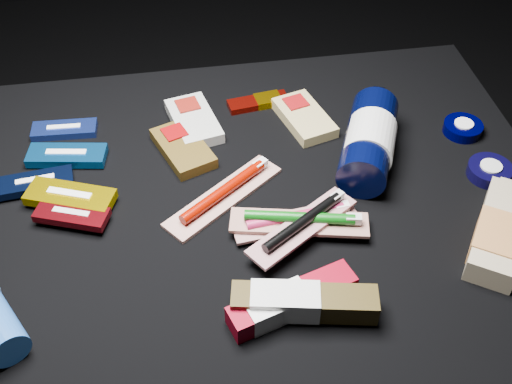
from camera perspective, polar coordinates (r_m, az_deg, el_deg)
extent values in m
plane|color=black|center=(1.31, -0.59, -13.47)|extent=(3.00, 3.00, 0.00)
cube|color=black|center=(1.15, -0.67, -8.23)|extent=(0.98, 0.78, 0.40)
cube|color=navy|center=(1.17, -16.66, 5.33)|extent=(0.11, 0.05, 0.01)
cube|color=white|center=(1.17, -16.67, 5.36)|extent=(0.06, 0.01, 0.01)
cube|color=#0D559A|center=(1.11, -16.45, 3.13)|extent=(0.13, 0.07, 0.01)
cube|color=white|center=(1.11, -16.46, 3.17)|extent=(0.07, 0.02, 0.02)
cube|color=black|center=(1.07, -18.98, 0.80)|extent=(0.12, 0.06, 0.01)
cube|color=silver|center=(1.07, -18.99, 0.84)|extent=(0.06, 0.02, 0.02)
cube|color=#C5A500|center=(1.03, -16.18, -0.42)|extent=(0.15, 0.10, 0.02)
cube|color=white|center=(1.03, -16.19, -0.38)|extent=(0.07, 0.04, 0.02)
cube|color=maroon|center=(1.00, -16.05, -1.97)|extent=(0.12, 0.08, 0.01)
cube|color=silver|center=(1.00, -16.06, -1.93)|extent=(0.06, 0.03, 0.01)
cube|color=#4A3711|center=(1.09, -6.49, 3.88)|extent=(0.11, 0.14, 0.02)
cube|color=#780507|center=(1.11, -7.22, 4.91)|extent=(0.05, 0.05, 0.02)
cube|color=#B8B8B0|center=(1.14, -5.55, 6.30)|extent=(0.10, 0.14, 0.02)
cube|color=maroon|center=(1.16, -6.06, 7.33)|extent=(0.05, 0.05, 0.02)
cube|color=tan|center=(1.15, 4.31, 6.61)|extent=(0.10, 0.14, 0.02)
cube|color=maroon|center=(1.17, 3.54, 7.60)|extent=(0.05, 0.05, 0.02)
cube|color=maroon|center=(1.18, 0.19, 7.98)|extent=(0.11, 0.05, 0.01)
cube|color=#B38103|center=(1.19, 1.06, 8.17)|extent=(0.05, 0.04, 0.01)
cylinder|color=black|center=(1.06, 9.98, 4.50)|extent=(0.15, 0.21, 0.08)
cylinder|color=silver|center=(1.06, 10.08, 4.36)|extent=(0.11, 0.11, 0.08)
cylinder|color=black|center=(1.15, 10.67, 7.94)|extent=(0.04, 0.03, 0.03)
cube|color=black|center=(1.18, 10.76, 8.36)|extent=(0.03, 0.04, 0.02)
cylinder|color=black|center=(1.18, 17.90, 5.43)|extent=(0.07, 0.07, 0.02)
cylinder|color=white|center=(1.18, 17.92, 5.48)|extent=(0.03, 0.03, 0.02)
cylinder|color=black|center=(1.10, 20.05, 1.77)|extent=(0.07, 0.07, 0.02)
cylinder|color=silver|center=(1.10, 20.07, 1.83)|extent=(0.03, 0.03, 0.02)
cube|color=tan|center=(1.00, 20.91, -3.37)|extent=(0.16, 0.19, 0.04)
cube|color=#B4753E|center=(0.98, 20.73, -4.12)|extent=(0.11, 0.11, 0.04)
cube|color=tan|center=(1.07, 21.74, 0.08)|extent=(0.05, 0.04, 0.03)
cube|color=silver|center=(1.01, -2.90, -0.43)|extent=(0.20, 0.17, 0.01)
cylinder|color=#790B00|center=(1.00, -2.93, 0.08)|extent=(0.15, 0.12, 0.02)
cube|color=white|center=(1.04, 0.35, 2.47)|extent=(0.03, 0.03, 0.01)
cube|color=beige|center=(0.96, 3.50, -2.61)|extent=(0.19, 0.06, 0.01)
cylinder|color=#A81F4B|center=(0.95, 3.53, -2.17)|extent=(0.15, 0.03, 0.02)
cube|color=white|center=(0.97, 7.65, -1.29)|extent=(0.02, 0.01, 0.01)
cube|color=#BCB2AE|center=(0.95, 3.85, -2.75)|extent=(0.21, 0.09, 0.01)
cylinder|color=#084E0C|center=(0.94, 3.89, -2.26)|extent=(0.16, 0.05, 0.02)
cube|color=#BBBBB6|center=(0.95, 8.68, -2.39)|extent=(0.03, 0.02, 0.01)
cube|color=beige|center=(0.94, 4.13, -3.10)|extent=(0.18, 0.14, 0.01)
cylinder|color=black|center=(0.93, 4.16, -2.64)|extent=(0.13, 0.10, 0.02)
cube|color=beige|center=(0.97, 7.19, -0.41)|extent=(0.02, 0.02, 0.01)
cube|color=maroon|center=(0.86, 3.26, -9.60)|extent=(0.18, 0.09, 0.03)
cube|color=silver|center=(0.86, 1.86, -10.13)|extent=(0.09, 0.07, 0.04)
cube|color=#372B0D|center=(0.85, 4.31, -9.78)|extent=(0.20, 0.08, 0.03)
cube|color=beige|center=(0.85, 2.60, -9.69)|extent=(0.10, 0.06, 0.04)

